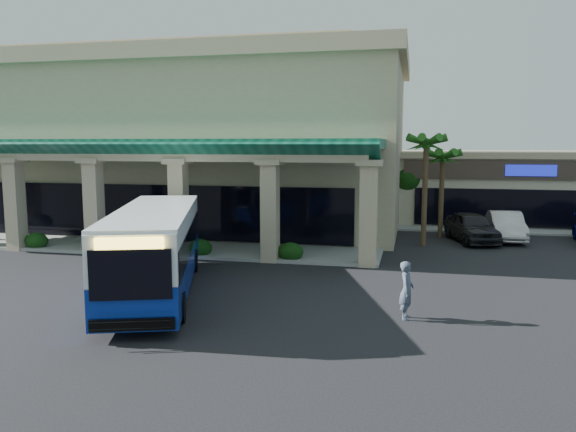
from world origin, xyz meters
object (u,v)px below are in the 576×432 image
(transit_bus, at_px, (156,251))
(pedestrian, at_px, (407,290))
(car_silver, at_px, (472,227))
(car_white, at_px, (506,226))

(transit_bus, height_order, pedestrian, transit_bus)
(transit_bus, relative_size, pedestrian, 6.10)
(pedestrian, height_order, car_silver, pedestrian)
(car_silver, bearing_deg, car_white, 14.60)
(car_white, bearing_deg, pedestrian, -108.44)
(car_silver, bearing_deg, pedestrian, -116.84)
(transit_bus, xyz_separation_m, car_silver, (12.35, 13.86, -0.72))
(pedestrian, bearing_deg, transit_bus, 88.64)
(transit_bus, bearing_deg, pedestrian, -26.29)
(pedestrian, xyz_separation_m, car_silver, (3.33, 15.04, -0.08))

